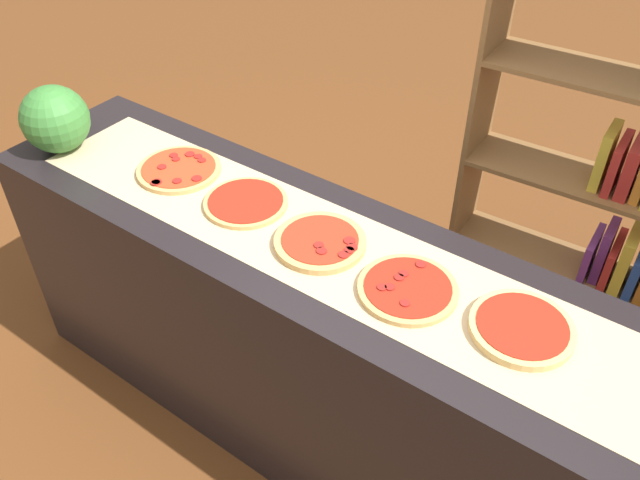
{
  "coord_description": "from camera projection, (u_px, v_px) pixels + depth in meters",
  "views": [
    {
      "loc": [
        0.87,
        -1.21,
        2.19
      ],
      "look_at": [
        0.0,
        0.0,
        0.96
      ],
      "focal_mm": 36.53,
      "sensor_mm": 36.0,
      "label": 1
    }
  ],
  "objects": [
    {
      "name": "bookshelf",
      "position": [
        601.0,
        202.0,
        2.43
      ],
      "size": [
        0.83,
        0.31,
        1.64
      ],
      "color": "brown",
      "rests_on": "ground_plane"
    },
    {
      "name": "pizza_plain_4",
      "position": [
        522.0,
        328.0,
        1.67
      ],
      "size": [
        0.27,
        0.27,
        0.02
      ],
      "color": "#DBB26B",
      "rests_on": "parchment_paper"
    },
    {
      "name": "pizza_pepperoni_2",
      "position": [
        321.0,
        241.0,
        1.94
      ],
      "size": [
        0.28,
        0.28,
        0.03
      ],
      "color": "tan",
      "rests_on": "parchment_paper"
    },
    {
      "name": "watermelon",
      "position": [
        55.0,
        119.0,
        2.29
      ],
      "size": [
        0.24,
        0.24,
        0.24
      ],
      "primitive_type": "sphere",
      "color": "#387A33",
      "rests_on": "counter"
    },
    {
      "name": "pizza_plain_1",
      "position": [
        246.0,
        202.0,
        2.1
      ],
      "size": [
        0.27,
        0.27,
        0.02
      ],
      "color": "tan",
      "rests_on": "parchment_paper"
    },
    {
      "name": "pizza_pepperoni_3",
      "position": [
        408.0,
        289.0,
        1.79
      ],
      "size": [
        0.28,
        0.28,
        0.02
      ],
      "color": "tan",
      "rests_on": "parchment_paper"
    },
    {
      "name": "pizza_pepperoni_0",
      "position": [
        179.0,
        169.0,
        2.24
      ],
      "size": [
        0.29,
        0.29,
        0.02
      ],
      "color": "tan",
      "rests_on": "parchment_paper"
    },
    {
      "name": "counter",
      "position": [
        320.0,
        348.0,
        2.25
      ],
      "size": [
        2.48,
        0.58,
        0.94
      ],
      "primitive_type": "cube",
      "color": "black",
      "rests_on": "ground_plane"
    },
    {
      "name": "ground_plane",
      "position": [
        320.0,
        427.0,
        2.55
      ],
      "size": [
        12.0,
        12.0,
        0.0
      ],
      "primitive_type": "plane",
      "color": "brown"
    },
    {
      "name": "parchment_paper",
      "position": [
        320.0,
        245.0,
        1.95
      ],
      "size": [
        2.12,
        0.39,
        0.0
      ],
      "primitive_type": "cube",
      "color": "tan",
      "rests_on": "counter"
    }
  ]
}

